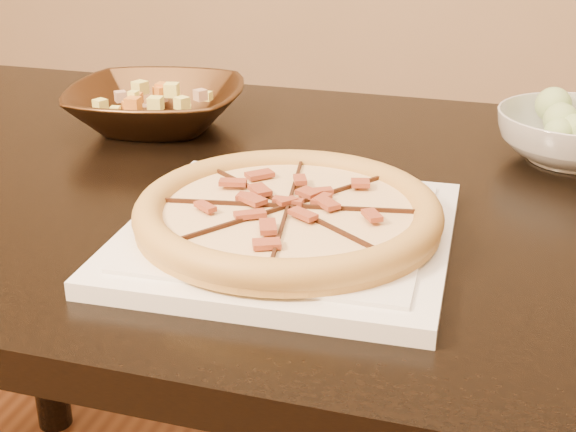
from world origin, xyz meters
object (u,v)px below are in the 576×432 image
at_px(bronze_bowl, 157,107).
at_px(salad_bowl, 576,136).
at_px(dining_table, 250,258).
at_px(plate, 288,234).
at_px(pizza, 288,212).

bearing_deg(bronze_bowl, salad_bowl, 2.08).
bearing_deg(dining_table, salad_bowl, 24.21).
distance_m(plate, pizza, 0.02).
bearing_deg(pizza, dining_table, 120.48).
bearing_deg(pizza, bronze_bowl, 132.10).
relative_size(dining_table, plate, 3.95).
distance_m(dining_table, pizza, 0.24).
distance_m(plate, bronze_bowl, 0.43).
height_order(bronze_bowl, salad_bowl, salad_bowl).
bearing_deg(pizza, plate, 5.46).
xyz_separation_m(dining_table, plate, (0.10, -0.17, 0.12)).
relative_size(dining_table, bronze_bowl, 5.26).
relative_size(dining_table, salad_bowl, 6.49).
bearing_deg(salad_bowl, bronze_bowl, -177.92).
height_order(pizza, salad_bowl, salad_bowl).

